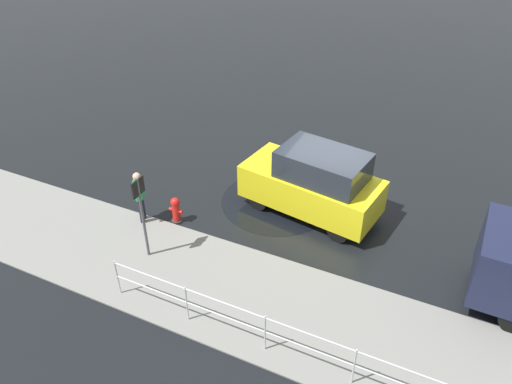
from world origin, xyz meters
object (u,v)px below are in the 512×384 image
(moving_hatchback, at_px, (314,183))
(sign_post, at_px, (141,207))
(pedestrian, at_px, (139,193))
(fire_hydrant, at_px, (176,210))

(moving_hatchback, distance_m, sign_post, 4.83)
(moving_hatchback, distance_m, pedestrian, 4.84)
(pedestrian, bearing_deg, moving_hatchback, -149.57)
(pedestrian, relative_size, sign_post, 0.68)
(moving_hatchback, xyz_separation_m, sign_post, (3.18, 3.59, 0.55))
(fire_hydrant, height_order, sign_post, sign_post)
(fire_hydrant, distance_m, sign_post, 1.94)
(fire_hydrant, bearing_deg, moving_hatchback, -148.16)
(pedestrian, xyz_separation_m, sign_post, (-0.99, 1.14, 0.62))
(fire_hydrant, relative_size, pedestrian, 0.50)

